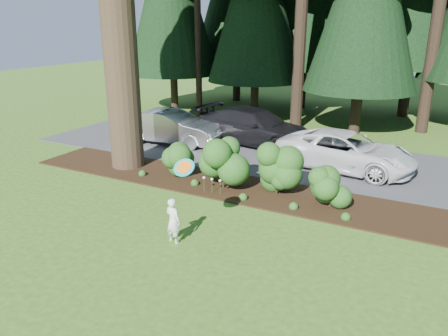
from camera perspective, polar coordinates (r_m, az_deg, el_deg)
name	(u,v)px	position (r m, az deg, el deg)	size (l,w,h in m)	color
ground	(179,225)	(12.30, -5.87, -7.37)	(80.00, 80.00, 0.00)	#2E5819
mulch_bed	(232,187)	(14.87, 1.05, -2.45)	(16.00, 2.50, 0.05)	black
driveway	(277,155)	(18.56, 6.99, 1.71)	(22.00, 6.00, 0.03)	#38383A
shrub_row	(252,169)	(14.19, 3.63, -0.16)	(6.53, 1.60, 1.61)	#244816
lily_cluster	(212,180)	(14.13, -1.58, -1.56)	(0.69, 0.09, 0.57)	#244816
car_silver_wagon	(171,127)	(20.13, -6.89, 5.34)	(1.61, 4.61, 1.52)	#ADADB2
car_white_suv	(346,151)	(17.01, 15.63, 2.14)	(2.37, 5.14, 1.43)	silver
car_dark_suv	(255,127)	(19.91, 4.03, 5.41)	(2.26, 5.55, 1.61)	black
child	(173,221)	(11.15, -6.68, -6.84)	(0.44, 0.29, 1.21)	white
frisbee	(184,167)	(10.55, -5.24, 0.07)	(0.56, 0.43, 0.39)	teal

